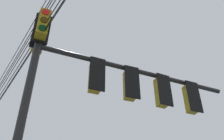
{
  "coord_description": "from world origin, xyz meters",
  "views": [
    {
      "loc": [
        6.49,
        1.37,
        1.44
      ],
      "look_at": [
        0.5,
        2.62,
        5.9
      ],
      "focal_mm": 42.67,
      "sensor_mm": 36.0,
      "label": 1
    }
  ],
  "objects": [
    {
      "name": "overhead_wire_span",
      "position": [
        -0.13,
        0.12,
        7.11
      ],
      "size": [
        22.45,
        9.01,
        2.0
      ],
      "color": "black"
    },
    {
      "name": "signal_mast_assembly",
      "position": [
        0.59,
        2.15,
        5.25
      ],
      "size": [
        1.67,
        6.13,
        7.15
      ],
      "color": "black",
      "rests_on": "ground"
    }
  ]
}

